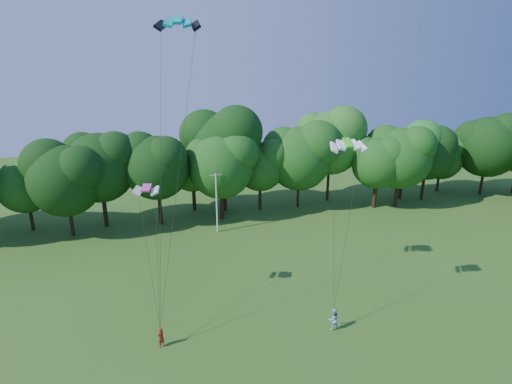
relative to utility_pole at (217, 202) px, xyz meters
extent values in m
cylinder|color=beige|center=(0.00, 0.00, -0.13)|extent=(0.18, 0.18, 7.16)
cube|color=beige|center=(0.00, 0.00, 3.27)|extent=(1.43, 0.22, 0.08)
imported|color=maroon|center=(-6.69, -19.10, -2.95)|extent=(0.66, 0.65, 1.53)
imported|color=#ACC2EF|center=(5.86, -20.09, -2.84)|extent=(0.95, 0.80, 1.75)
cube|color=#059DA2|center=(-4.04, -14.74, 18.02)|extent=(3.06, 1.81, 0.69)
cube|color=#3FE021|center=(7.16, -17.78, 9.95)|extent=(2.56, 1.29, 0.60)
cube|color=#D33A99|center=(-7.03, -13.91, 6.46)|extent=(2.10, 1.35, 0.42)
cylinder|color=#332214|center=(2.02, 7.07, -1.17)|extent=(0.50, 0.50, 5.08)
ellipsoid|color=black|center=(2.02, 7.07, 5.52)|extent=(10.15, 10.15, 11.07)
cylinder|color=black|center=(27.88, 5.89, -1.69)|extent=(0.46, 0.46, 4.04)
ellipsoid|color=#1D5F1D|center=(27.88, 5.89, 3.63)|extent=(8.08, 8.08, 8.81)
camera|label=1|loc=(-5.59, -43.43, 15.32)|focal=28.00mm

